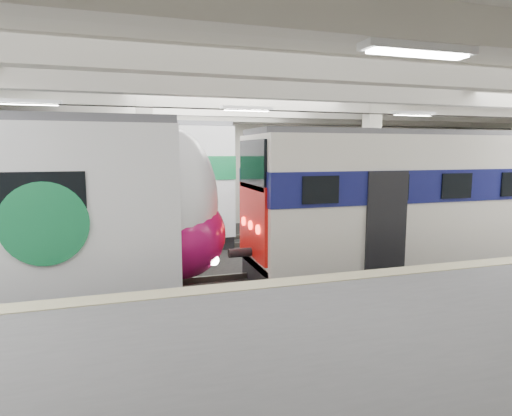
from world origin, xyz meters
name	(u,v)px	position (x,y,z in m)	size (l,w,h in m)	color
station_hall	(292,169)	(0.00, -1.74, 3.24)	(36.00, 24.00, 5.75)	black
older_rer	(448,197)	(5.88, 0.00, 2.23)	(12.77, 2.82, 4.24)	silver
far_train	(14,187)	(-7.29, 5.50, 2.44)	(14.99, 3.50, 4.72)	white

